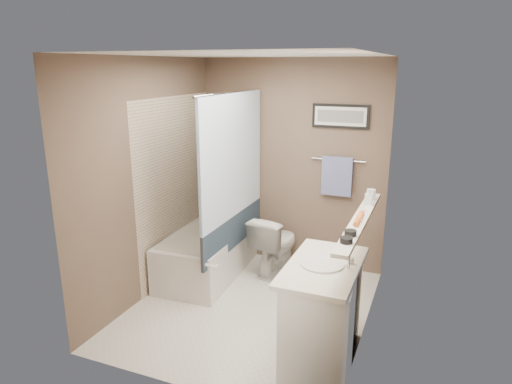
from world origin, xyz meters
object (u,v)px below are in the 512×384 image
at_px(bathtub, 210,251).
at_px(soap_bottle, 369,196).
at_px(hair_brush_back, 360,216).
at_px(glass_jar, 371,195).
at_px(candle_bowl_near, 346,240).
at_px(candle_bowl_far, 350,233).
at_px(toilet, 275,244).
at_px(hair_brush_front, 358,220).
at_px(vanity, 322,316).

bearing_deg(bathtub, soap_bottle, -13.13).
height_order(hair_brush_back, glass_jar, glass_jar).
xyz_separation_m(candle_bowl_near, soap_bottle, (0.00, 0.99, 0.05)).
relative_size(hair_brush_back, glass_jar, 2.20).
bearing_deg(candle_bowl_far, bathtub, 147.06).
distance_m(toilet, soap_bottle, 1.50).
relative_size(candle_bowl_near, candle_bowl_far, 1.00).
bearing_deg(toilet, hair_brush_back, 145.19).
distance_m(hair_brush_front, soap_bottle, 0.54).
relative_size(toilet, glass_jar, 6.87).
distance_m(bathtub, candle_bowl_near, 2.38).
xyz_separation_m(toilet, candle_bowl_far, (1.09, -1.44, 0.79)).
bearing_deg(toilet, bathtub, 30.83).
bearing_deg(vanity, hair_brush_back, 60.41).
height_order(bathtub, toilet, toilet).
relative_size(bathtub, glass_jar, 15.00).
distance_m(bathtub, toilet, 0.76).
bearing_deg(candle_bowl_near, glass_jar, 90.00).
bearing_deg(hair_brush_back, soap_bottle, 90.00).
height_order(vanity, candle_bowl_near, candle_bowl_near).
distance_m(candle_bowl_near, hair_brush_front, 0.45).
bearing_deg(hair_brush_front, soap_bottle, 90.00).
height_order(candle_bowl_near, hair_brush_back, hair_brush_back).
bearing_deg(glass_jar, bathtub, 174.45).
relative_size(bathtub, candle_bowl_near, 16.67).
relative_size(toilet, candle_bowl_far, 7.63).
bearing_deg(hair_brush_front, hair_brush_back, 90.00).
xyz_separation_m(hair_brush_back, glass_jar, (0.00, 0.58, 0.03)).
bearing_deg(hair_brush_back, candle_bowl_far, -90.00).
distance_m(toilet, candle_bowl_far, 1.97).
bearing_deg(candle_bowl_near, hair_brush_front, 90.00).
bearing_deg(bathtub, candle_bowl_far, -35.93).
relative_size(hair_brush_front, glass_jar, 2.20).
bearing_deg(soap_bottle, hair_brush_front, -90.00).
height_order(bathtub, hair_brush_back, hair_brush_back).
bearing_deg(candle_bowl_near, soap_bottle, 90.00).
height_order(bathtub, candle_bowl_near, candle_bowl_near).
xyz_separation_m(vanity, hair_brush_back, (0.19, 0.38, 0.74)).
height_order(candle_bowl_far, soap_bottle, soap_bottle).
distance_m(candle_bowl_near, hair_brush_back, 0.55).
bearing_deg(soap_bottle, candle_bowl_near, -90.00).
distance_m(bathtub, soap_bottle, 2.04).
bearing_deg(hair_brush_front, glass_jar, 90.00).
height_order(candle_bowl_far, glass_jar, glass_jar).
bearing_deg(hair_brush_back, candle_bowl_near, -90.00).
relative_size(candle_bowl_near, hair_brush_back, 0.41).
height_order(candle_bowl_near, hair_brush_front, hair_brush_front).
relative_size(hair_brush_back, soap_bottle, 1.54).
bearing_deg(candle_bowl_far, hair_brush_front, 90.00).
bearing_deg(vanity, glass_jar, 75.48).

